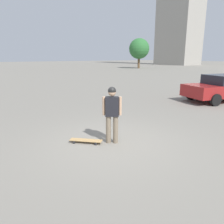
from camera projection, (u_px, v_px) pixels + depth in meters
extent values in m
plane|color=gray|center=(112.00, 142.00, 6.42)|extent=(220.00, 220.00, 0.00)
cylinder|color=#7A6B56|center=(108.00, 129.00, 6.32)|extent=(0.14, 0.14, 0.81)
cylinder|color=#7A6B56|center=(116.00, 129.00, 6.32)|extent=(0.14, 0.14, 0.81)
cube|color=black|center=(112.00, 107.00, 6.16)|extent=(0.38, 0.42, 0.56)
cylinder|color=tan|center=(104.00, 106.00, 6.15)|extent=(0.08, 0.08, 0.53)
cylinder|color=tan|center=(120.00, 106.00, 6.15)|extent=(0.08, 0.08, 0.53)
sphere|color=tan|center=(112.00, 92.00, 6.05)|extent=(0.22, 0.22, 0.22)
sphere|color=black|center=(112.00, 91.00, 6.04)|extent=(0.23, 0.23, 0.23)
cube|color=tan|center=(86.00, 140.00, 6.38)|extent=(0.84, 0.84, 0.01)
cylinder|color=#262628|center=(74.00, 143.00, 6.32)|extent=(0.07, 0.07, 0.07)
cylinder|color=#262628|center=(77.00, 139.00, 6.57)|extent=(0.07, 0.07, 0.07)
cylinder|color=#262628|center=(96.00, 144.00, 6.22)|extent=(0.07, 0.07, 0.07)
cylinder|color=#262628|center=(98.00, 141.00, 6.46)|extent=(0.07, 0.07, 0.07)
cube|color=maroon|center=(222.00, 90.00, 12.31)|extent=(2.86, 4.69, 0.65)
cylinder|color=black|center=(216.00, 100.00, 11.10)|extent=(0.35, 0.65, 0.62)
cylinder|color=black|center=(191.00, 94.00, 12.76)|extent=(0.35, 0.65, 0.62)
cylinder|color=brown|center=(139.00, 62.00, 46.36)|extent=(0.47, 0.47, 2.57)
sphere|color=#2D6B33|center=(139.00, 49.00, 45.68)|extent=(4.22, 4.22, 4.22)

